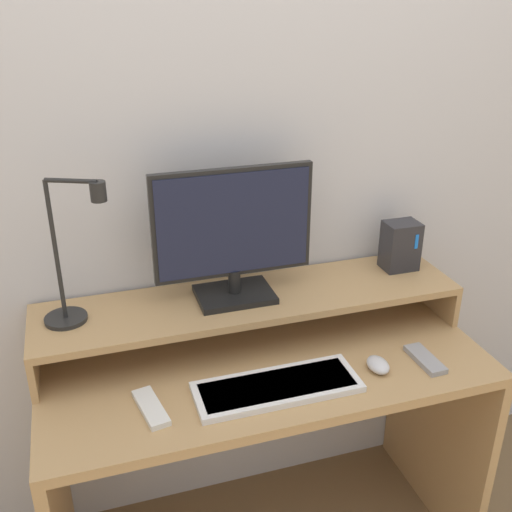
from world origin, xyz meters
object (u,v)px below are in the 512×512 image
object	(u,v)px
monitor	(233,234)
remote_control	(151,408)
router_dock	(400,246)
keyboard	(277,387)
desk_lamp	(72,268)
mouse	(378,365)
remote_secondary	(425,359)

from	to	relation	value
monitor	remote_control	distance (m)	0.52
monitor	remote_control	size ratio (longest dim) A/B	2.78
router_dock	remote_control	size ratio (longest dim) A/B	0.96
monitor	keyboard	world-z (taller)	monitor
desk_lamp	remote_control	xyz separation A→B (m)	(0.15, -0.26, -0.29)
mouse	remote_secondary	xyz separation A→B (m)	(0.15, -0.00, -0.01)
remote_secondary	monitor	bearing A→B (deg)	148.66
desk_lamp	mouse	distance (m)	0.87
monitor	remote_secondary	xyz separation A→B (m)	(0.48, -0.29, -0.33)
router_dock	remote_secondary	xyz separation A→B (m)	(-0.08, -0.32, -0.21)
desk_lamp	remote_control	bearing A→B (deg)	-61.00
mouse	remote_control	xyz separation A→B (m)	(-0.63, 0.02, -0.01)
monitor	keyboard	distance (m)	0.44
monitor	desk_lamp	xyz separation A→B (m)	(-0.44, -0.01, -0.04)
keyboard	remote_control	world-z (taller)	keyboard
router_dock	remote_secondary	world-z (taller)	router_dock
keyboard	remote_secondary	distance (m)	0.44
mouse	desk_lamp	bearing A→B (deg)	160.04
remote_control	remote_secondary	xyz separation A→B (m)	(0.77, -0.02, 0.00)
remote_control	remote_secondary	bearing A→B (deg)	-1.58
router_dock	keyboard	bearing A→B (deg)	-148.87
desk_lamp	router_dock	distance (m)	1.00
monitor	remote_secondary	world-z (taller)	monitor
desk_lamp	router_dock	world-z (taller)	desk_lamp
router_dock	keyboard	xyz separation A→B (m)	(-0.52, -0.32, -0.20)
keyboard	desk_lamp	bearing A→B (deg)	149.49
remote_control	mouse	bearing A→B (deg)	-1.53
monitor	keyboard	xyz separation A→B (m)	(0.03, -0.29, -0.33)
router_dock	mouse	distance (m)	0.44
remote_control	desk_lamp	bearing A→B (deg)	119.00
mouse	keyboard	bearing A→B (deg)	-179.91
desk_lamp	keyboard	bearing A→B (deg)	-30.51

